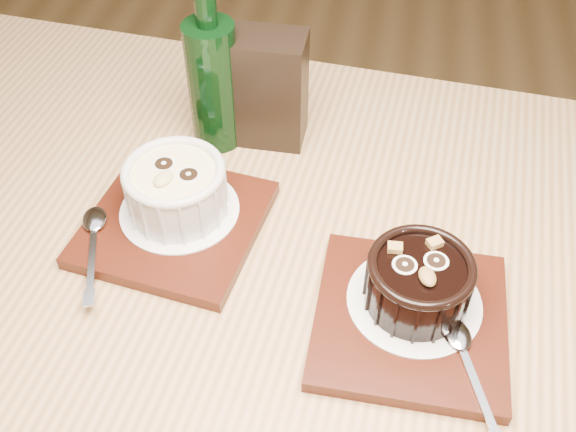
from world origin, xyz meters
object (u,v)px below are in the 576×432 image
Objects in this scene: ramekin_dark at (419,280)px; table at (285,336)px; condiment_stand at (263,89)px; green_bottle at (213,81)px; tray_left at (174,224)px; ramekin_white at (176,187)px; tray_right at (410,320)px.

table is at bearing 156.82° from ramekin_dark.
condiment_stand is (-0.07, 0.23, 0.16)m from table.
ramekin_dark is (0.13, -0.01, 0.14)m from table.
table is 9.05× the size of condiment_stand.
ramekin_dark is at bearing -41.76° from green_bottle.
tray_left is 1.79× the size of ramekin_dark.
ramekin_white reaches higher than tray_right.
tray_left is at bearing 146.71° from ramekin_dark.
ramekin_white is 0.17m from condiment_stand.
green_bottle is at bearing 119.32° from ramekin_dark.
tray_right is at bearing -53.25° from condiment_stand.
ramekin_white is 0.15m from green_bottle.
table is at bearing -73.98° from condiment_stand.
ramekin_white is at bearing 159.16° from tray_right.
ramekin_dark is at bearing -14.38° from tray_left.
green_bottle is (-0.25, 0.22, 0.04)m from ramekin_dark.
green_bottle reaches higher than table.
ramekin_white is 0.28m from tray_right.
tray_left reaches higher than table.
tray_left is 0.18m from green_bottle.
ramekin_white is at bearing 77.28° from tray_left.
tray_right is at bearing 0.44° from ramekin_white.
table is 11.72× the size of ramekin_white.
tray_right is 0.33m from condiment_stand.
table is 5.68× the size of green_bottle.
tray_right is at bearing -44.10° from green_bottle.
tray_right is 0.35m from green_bottle.
condiment_stand is (0.06, 0.16, 0.02)m from ramekin_white.
tray_left is at bearing -110.62° from condiment_stand.
table is at bearing -23.42° from tray_left.
table is 0.16m from tray_right.
ramekin_white is 1.08× the size of ramekin_dark.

